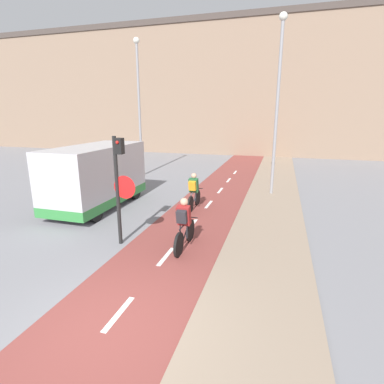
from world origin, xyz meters
name	(u,v)px	position (x,y,z in m)	size (l,w,h in m)	color
ground_plane	(105,332)	(0.00, 0.00, 0.00)	(120.00, 120.00, 0.00)	gray
bike_lane	(105,331)	(0.00, 0.01, 0.01)	(2.74, 60.00, 0.02)	brown
sidewalk_strip	(250,364)	(2.57, 0.00, 0.03)	(2.40, 60.00, 0.05)	gray
building_row_background	(255,89)	(0.00, 26.33, 6.02)	(60.00, 5.20, 12.02)	#89705B
traffic_light_pole	(119,179)	(-1.54, 3.45, 1.97)	(0.67, 0.25, 3.18)	black
street_lamp_far	(139,96)	(-5.49, 12.96, 4.76)	(0.36, 0.36, 7.95)	gray
street_lamp_sidewalk	(278,91)	(2.48, 10.57, 4.73)	(0.36, 0.36, 7.88)	gray
cyclist_near	(184,226)	(0.32, 3.62, 0.72)	(0.46, 1.76, 1.52)	black
cyclist_far	(194,192)	(-0.45, 7.25, 0.71)	(0.46, 1.69, 1.49)	black
van	(97,178)	(-4.31, 6.43, 1.25)	(1.99, 4.80, 2.53)	#B7B7BC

